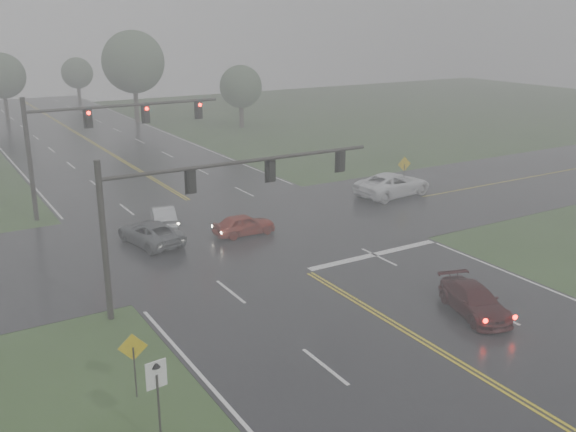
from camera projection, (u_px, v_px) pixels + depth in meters
ground at (538, 411)px, 21.34m from camera, size 180.00×180.00×0.00m
main_road at (254, 240)px, 37.70m from camera, size 18.00×160.00×0.02m
cross_street at (239, 231)px, 39.34m from camera, size 120.00×14.00×0.02m
stop_bar at (374, 255)px, 35.34m from camera, size 8.50×0.50×0.01m
sedan_maroon at (473, 314)px, 28.34m from camera, size 2.93×4.65×1.25m
sedan_red at (244, 235)px, 38.61m from camera, size 3.81×1.66×1.28m
sedan_silver at (164, 226)px, 40.31m from camera, size 2.27×4.09×1.28m
car_grey at (151, 244)px, 37.09m from camera, size 3.08×5.12×1.33m
pickup_white at (392, 196)px, 47.11m from camera, size 6.33×3.46×1.68m
signal_gantry_near at (196, 195)px, 28.53m from camera, size 13.62×0.31×7.05m
signal_gantry_far at (91, 130)px, 41.80m from camera, size 13.09×0.40×7.88m
sign_diamond_west at (133, 355)px, 21.69m from camera, size 0.97×0.29×2.40m
sign_arrow_white at (157, 388)px, 18.90m from camera, size 0.66×0.13×2.97m
sign_diamond_east at (404, 168)px, 47.65m from camera, size 1.11×0.18×2.68m
tree_ne_a at (133, 62)px, 78.16m from camera, size 7.58×7.58×11.14m
tree_n_mid at (2, 76)px, 80.45m from camera, size 5.69×5.69×8.36m
tree_e_near at (241, 87)px, 74.87m from camera, size 4.96×4.96×7.29m
tree_n_far at (77, 73)px, 96.50m from camera, size 4.66×4.66×6.85m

